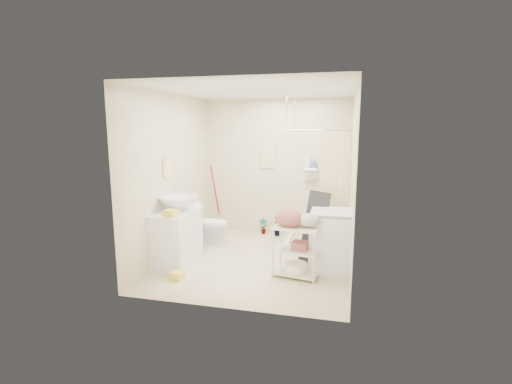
# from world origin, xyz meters

# --- Properties ---
(floor) EXTENTS (3.20, 3.20, 0.00)m
(floor) POSITION_xyz_m (0.00, 0.00, 0.00)
(floor) COLOR beige
(floor) RESTS_ON ground
(ceiling) EXTENTS (2.80, 3.20, 0.04)m
(ceiling) POSITION_xyz_m (0.00, 0.00, 2.60)
(ceiling) COLOR silver
(ceiling) RESTS_ON ground
(wall_back) EXTENTS (2.80, 0.04, 2.60)m
(wall_back) POSITION_xyz_m (0.00, 1.60, 1.30)
(wall_back) COLOR beige
(wall_back) RESTS_ON ground
(wall_front) EXTENTS (2.80, 0.04, 2.60)m
(wall_front) POSITION_xyz_m (0.00, -1.60, 1.30)
(wall_front) COLOR beige
(wall_front) RESTS_ON ground
(wall_left) EXTENTS (0.04, 3.20, 2.60)m
(wall_left) POSITION_xyz_m (-1.40, 0.00, 1.30)
(wall_left) COLOR beige
(wall_left) RESTS_ON ground
(wall_right) EXTENTS (0.04, 3.20, 2.60)m
(wall_right) POSITION_xyz_m (1.40, 0.00, 1.30)
(wall_right) COLOR beige
(wall_right) RESTS_ON ground
(vanity) EXTENTS (0.54, 0.95, 0.83)m
(vanity) POSITION_xyz_m (-1.16, -0.40, 0.42)
(vanity) COLOR silver
(vanity) RESTS_ON ground
(sink) EXTENTS (0.69, 0.69, 0.21)m
(sink) POSITION_xyz_m (-1.14, -0.32, 0.94)
(sink) COLOR silver
(sink) RESTS_ON vanity
(counter_basket) EXTENTS (0.22, 0.19, 0.10)m
(counter_basket) POSITION_xyz_m (-1.06, -0.77, 0.88)
(counter_basket) COLOR gold
(counter_basket) RESTS_ON vanity
(floor_basket) EXTENTS (0.30, 0.26, 0.14)m
(floor_basket) POSITION_xyz_m (-0.92, -0.97, 0.07)
(floor_basket) COLOR yellow
(floor_basket) RESTS_ON ground
(toilet) EXTENTS (0.73, 0.42, 0.73)m
(toilet) POSITION_xyz_m (-1.04, 0.63, 0.37)
(toilet) COLOR white
(toilet) RESTS_ON ground
(mop) EXTENTS (0.16, 0.16, 1.32)m
(mop) POSITION_xyz_m (-1.25, 1.52, 0.66)
(mop) COLOR #9F0A13
(mop) RESTS_ON ground
(potted_plant_a) EXTENTS (0.17, 0.12, 0.31)m
(potted_plant_a) POSITION_xyz_m (-0.22, 1.46, 0.15)
(potted_plant_a) COLOR #993F25
(potted_plant_a) RESTS_ON ground
(potted_plant_b) EXTENTS (0.22, 0.21, 0.31)m
(potted_plant_b) POSITION_xyz_m (0.09, 1.39, 0.16)
(potted_plant_b) COLOR #9A5028
(potted_plant_b) RESTS_ON ground
(hanging_towel) EXTENTS (0.28, 0.03, 0.42)m
(hanging_towel) POSITION_xyz_m (-0.15, 1.58, 1.50)
(hanging_towel) COLOR #C7B78E
(hanging_towel) RESTS_ON wall_back
(towel_ring) EXTENTS (0.04, 0.22, 0.34)m
(towel_ring) POSITION_xyz_m (-1.38, -0.20, 1.47)
(towel_ring) COLOR #ECE18B
(towel_ring) RESTS_ON wall_left
(tp_holder) EXTENTS (0.08, 0.12, 0.14)m
(tp_holder) POSITION_xyz_m (-1.36, 0.05, 0.72)
(tp_holder) COLOR white
(tp_holder) RESTS_ON wall_left
(shower) EXTENTS (1.10, 1.10, 2.10)m
(shower) POSITION_xyz_m (0.85, 1.05, 1.05)
(shower) COLOR silver
(shower) RESTS_ON ground
(shampoo_bottle_a) EXTENTS (0.12, 0.12, 0.25)m
(shampoo_bottle_a) POSITION_xyz_m (0.62, 1.52, 1.45)
(shampoo_bottle_a) COLOR silver
(shampoo_bottle_a) RESTS_ON shower
(shampoo_bottle_b) EXTENTS (0.08, 0.09, 0.15)m
(shampoo_bottle_b) POSITION_xyz_m (0.74, 1.53, 1.40)
(shampoo_bottle_b) COLOR #394FAA
(shampoo_bottle_b) RESTS_ON shower
(washing_machine) EXTENTS (0.61, 0.63, 0.89)m
(washing_machine) POSITION_xyz_m (1.14, -0.13, 0.44)
(washing_machine) COLOR silver
(washing_machine) RESTS_ON ground
(laundry_rack) EXTENTS (0.68, 0.47, 0.86)m
(laundry_rack) POSITION_xyz_m (0.67, -0.47, 0.43)
(laundry_rack) COLOR beige
(laundry_rack) RESTS_ON ground
(ironing_board) EXTENTS (0.33, 0.11, 1.16)m
(ironing_board) POSITION_xyz_m (0.88, 0.04, 0.58)
(ironing_board) COLOR black
(ironing_board) RESTS_ON ground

